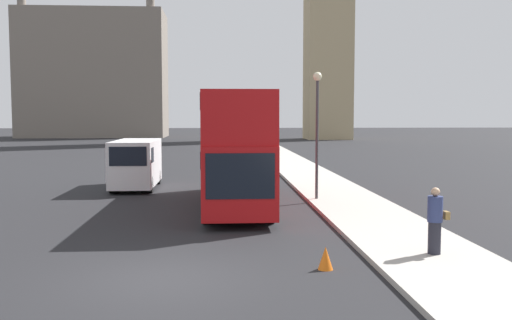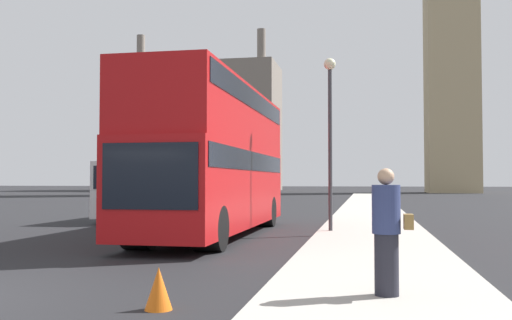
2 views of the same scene
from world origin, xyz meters
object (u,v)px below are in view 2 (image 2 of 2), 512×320
at_px(red_double_decker_bus, 215,154).
at_px(white_van, 140,190).
at_px(pedestrian, 387,232).
at_px(street_lamp, 330,116).

bearing_deg(red_double_decker_bus, white_van, 129.87).
height_order(white_van, pedestrian, white_van).
xyz_separation_m(white_van, street_lamp, (8.19, -4.94, 2.36)).
height_order(red_double_decker_bus, pedestrian, red_double_decker_bus).
distance_m(white_van, street_lamp, 9.85).
height_order(white_van, street_lamp, street_lamp).
bearing_deg(street_lamp, white_van, 148.91).
xyz_separation_m(white_van, pedestrian, (9.53, -14.60, -0.29)).
relative_size(red_double_decker_bus, street_lamp, 2.01).
bearing_deg(red_double_decker_bus, pedestrian, -61.80).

